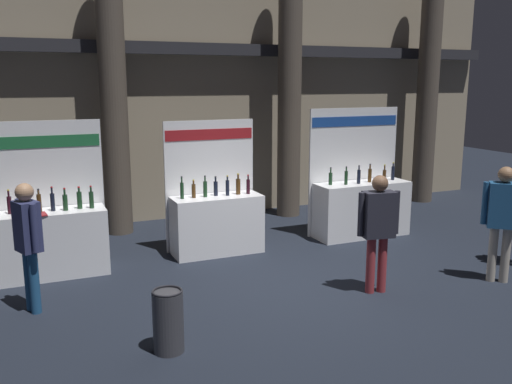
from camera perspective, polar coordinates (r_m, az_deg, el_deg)
The scene contains 9 objects.
ground_plane at distance 8.00m, azimuth 4.08°, elevation -9.67°, with size 29.37×29.37×0.00m, color black.
hall_colonnade at distance 11.66m, azimuth -6.16°, elevation 12.65°, with size 14.68×1.19×6.38m.
exhibitor_booth_0 at distance 8.78m, azimuth -20.80°, elevation -4.37°, with size 1.77×0.70×2.30m.
exhibitor_booth_1 at distance 9.34m, azimuth -4.16°, elevation -2.79°, with size 1.58×0.66×2.23m.
exhibitor_booth_2 at distance 10.51m, azimuth 10.78°, elevation -1.20°, with size 1.89×0.66×2.38m.
trash_bin at distance 6.13m, azimuth -9.10°, elevation -13.06°, with size 0.33×0.33×0.70m.
visitor_1 at distance 8.60m, azimuth 24.21°, elevation -2.03°, with size 0.48×0.45×1.70m.
visitor_2 at distance 7.64m, azimuth 12.56°, elevation -3.16°, with size 0.59×0.31×1.65m.
visitor_4 at distance 7.39m, azimuth -22.55°, elevation -4.36°, with size 0.34×0.47×1.66m.
Camera 1 is at (-3.45, -6.62, 2.88)m, focal length 38.58 mm.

